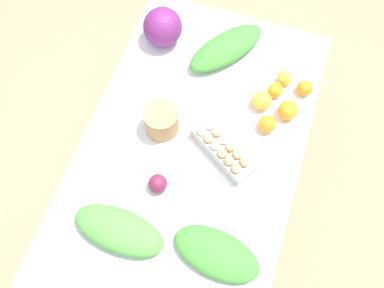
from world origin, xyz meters
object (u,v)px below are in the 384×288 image
object	(u,v)px
paper_bag	(162,121)
cabbage_purple	(163,27)
orange_4	(285,78)
greens_bunch_beet_tops	(227,48)
orange_5	(275,90)
beet_root	(158,184)
orange_3	(288,110)
greens_bunch_kale	(217,254)
orange_0	(305,88)
egg_carton	(222,149)
orange_1	(267,124)
orange_2	(262,100)
greens_bunch_chard	(119,230)

from	to	relation	value
paper_bag	cabbage_purple	bearing A→B (deg)	19.23
cabbage_purple	orange_4	xyz separation A→B (m)	(-0.05, -0.58, -0.05)
greens_bunch_beet_tops	orange_5	world-z (taller)	greens_bunch_beet_tops
beet_root	orange_3	xyz separation A→B (m)	(0.47, -0.40, 0.00)
greens_bunch_kale	orange_0	size ratio (longest dim) A/B	4.86
cabbage_purple	orange_5	bearing A→B (deg)	-102.58
greens_bunch_beet_tops	egg_carton	bearing A→B (deg)	-165.71
paper_bag	orange_1	world-z (taller)	paper_bag
greens_bunch_beet_tops	orange_5	xyz separation A→B (m)	(-0.14, -0.26, -0.01)
greens_bunch_beet_tops	orange_2	bearing A→B (deg)	-134.65
orange_2	orange_4	size ratio (longest dim) A/B	1.25
beet_root	orange_0	distance (m)	0.75
greens_bunch_kale	orange_5	world-z (taller)	greens_bunch_kale
orange_4	paper_bag	bearing A→B (deg)	131.45
orange_3	greens_bunch_beet_tops	bearing A→B (deg)	56.01
orange_0	orange_2	size ratio (longest dim) A/B	0.81
orange_0	orange_2	xyz separation A→B (m)	(-0.12, 0.16, 0.01)
orange_0	orange_4	world-z (taller)	same
paper_bag	greens_bunch_chard	bearing A→B (deg)	-179.65
egg_carton	orange_3	size ratio (longest dim) A/B	3.57
greens_bunch_beet_tops	orange_1	world-z (taller)	greens_bunch_beet_tops
egg_carton	orange_1	xyz separation A→B (m)	(0.17, -0.14, -0.01)
paper_bag	orange_0	xyz separation A→B (m)	(0.35, -0.52, -0.03)
greens_bunch_beet_tops	orange_4	bearing A→B (deg)	-103.34
beet_root	orange_1	world-z (taller)	beet_root
greens_bunch_beet_tops	orange_3	world-z (taller)	greens_bunch_beet_tops
egg_carton	orange_2	size ratio (longest dim) A/B	3.56
greens_bunch_kale	orange_4	size ratio (longest dim) A/B	4.93
egg_carton	orange_0	world-z (taller)	egg_carton
paper_bag	greens_bunch_kale	world-z (taller)	paper_bag
egg_carton	orange_5	world-z (taller)	egg_carton
orange_0	orange_1	bearing A→B (deg)	153.56
greens_bunch_chard	orange_2	size ratio (longest dim) A/B	4.23
greens_bunch_beet_tops	beet_root	xyz separation A→B (m)	(-0.69, 0.07, -0.00)
orange_0	greens_bunch_chard	bearing A→B (deg)	147.71
cabbage_purple	egg_carton	distance (m)	0.63
greens_bunch_kale	beet_root	distance (m)	0.34
paper_bag	orange_5	bearing A→B (deg)	-52.72
egg_carton	orange_3	distance (m)	0.33
egg_carton	orange_1	bearing A→B (deg)	82.34
orange_4	greens_bunch_chard	bearing A→B (deg)	153.23
orange_1	orange_2	bearing A→B (deg)	26.55
orange_5	orange_0	bearing A→B (deg)	-68.16
egg_carton	beet_root	size ratio (longest dim) A/B	3.92
cabbage_purple	orange_1	world-z (taller)	cabbage_purple
paper_bag	orange_5	xyz separation A→B (m)	(0.31, -0.40, -0.03)
orange_3	orange_5	bearing A→B (deg)	40.87
orange_5	paper_bag	bearing A→B (deg)	127.28
greens_bunch_beet_tops	orange_0	bearing A→B (deg)	-103.66
greens_bunch_chard	orange_3	world-z (taller)	greens_bunch_chard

